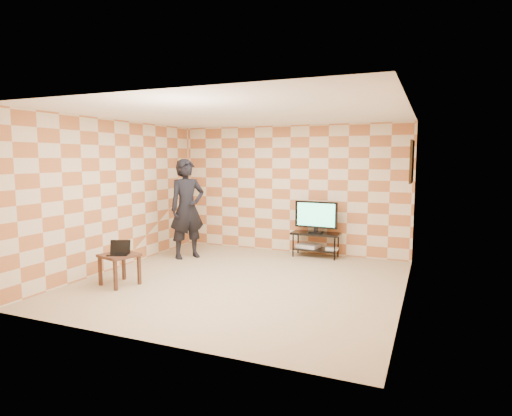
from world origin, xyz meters
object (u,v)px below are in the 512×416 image
(tv_stand, at_px, (316,239))
(side_table, at_px, (119,260))
(person, at_px, (187,209))
(tv, at_px, (316,215))

(tv_stand, relative_size, side_table, 1.53)
(side_table, relative_size, person, 0.32)
(tv_stand, relative_size, tv, 1.10)
(tv, height_order, person, person)
(tv, distance_m, person, 2.61)
(person, bearing_deg, side_table, -144.04)
(person, bearing_deg, tv, -30.23)
(tv, height_order, side_table, tv)
(tv, bearing_deg, side_table, -127.36)
(tv_stand, bearing_deg, side_table, -127.33)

